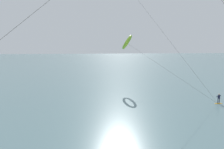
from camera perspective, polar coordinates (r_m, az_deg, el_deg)
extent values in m
cube|color=slate|center=(107.58, -4.91, 3.51)|extent=(400.00, 200.00, 0.08)
ellipsoid|color=orange|center=(37.55, 28.46, -7.37)|extent=(1.40, 0.40, 0.06)
cylinder|color=#191E38|center=(37.35, 28.34, -6.76)|extent=(0.12, 0.12, 0.80)
cylinder|color=#191E38|center=(37.54, 28.66, -6.71)|extent=(0.12, 0.12, 0.80)
cube|color=#191E38|center=(37.27, 28.58, -5.68)|extent=(0.34, 0.24, 0.62)
sphere|color=tan|center=(37.18, 28.63, -5.06)|extent=(0.22, 0.22, 0.22)
cylinder|color=#191E38|center=(37.21, 28.23, -5.60)|extent=(0.16, 0.51, 0.39)
cylinder|color=#191E38|center=(37.50, 28.73, -5.53)|extent=(0.16, 0.51, 0.39)
cylinder|color=#3F3F3F|center=(36.54, 16.16, 9.57)|extent=(14.61, 8.67, 21.19)
torus|color=#8CC62D|center=(46.28, 4.40, 9.30)|extent=(3.42, 4.29, 3.39)
cylinder|color=#3F3F3F|center=(40.60, 15.18, 1.65)|extent=(12.61, 16.00, 10.12)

